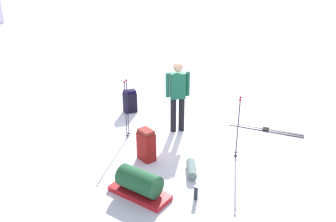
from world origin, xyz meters
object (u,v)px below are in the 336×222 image
at_px(skier_standing, 178,94).
at_px(thermos_bottle, 196,193).
at_px(gear_sled, 139,184).
at_px(ski_poles_planted_far, 238,125).
at_px(backpack_large_dark, 130,101).
at_px(ski_poles_planted_near, 127,106).
at_px(sleeping_mat_rolled, 191,169).
at_px(backpack_bright, 146,145).
at_px(ski_pair_near, 266,130).

distance_m(skier_standing, thermos_bottle, 2.83).
distance_m(gear_sled, thermos_bottle, 0.98).
bearing_deg(skier_standing, ski_poles_planted_far, -105.87).
relative_size(backpack_large_dark, ski_poles_planted_far, 0.47).
xyz_separation_m(backpack_large_dark, thermos_bottle, (-2.57, -3.25, -0.18)).
distance_m(ski_poles_planted_near, ski_poles_planted_far, 2.53).
bearing_deg(backpack_large_dark, sleeping_mat_rolled, -123.76).
xyz_separation_m(ski_poles_planted_near, gear_sled, (-1.71, -1.51, -0.55)).
bearing_deg(gear_sled, thermos_bottle, -66.49).
bearing_deg(backpack_bright, skier_standing, 4.24).
relative_size(backpack_large_dark, sleeping_mat_rolled, 1.14).
bearing_deg(ski_poles_planted_far, ski_pair_near, -6.89).
bearing_deg(backpack_bright, ski_poles_planted_near, 56.17).
height_order(backpack_large_dark, ski_poles_planted_far, ski_poles_planted_far).
bearing_deg(sleeping_mat_rolled, gear_sled, 156.56).
xyz_separation_m(backpack_bright, thermos_bottle, (-0.68, -1.46, -0.20)).
bearing_deg(sleeping_mat_rolled, skier_standing, 37.15).
distance_m(backpack_bright, thermos_bottle, 1.63).
xyz_separation_m(ski_poles_planted_near, ski_poles_planted_far, (0.41, -2.49, -0.04)).
bearing_deg(ski_poles_planted_far, ski_poles_planted_near, 99.37).
distance_m(skier_standing, backpack_bright, 1.64).
distance_m(ski_poles_planted_near, gear_sled, 2.34).
relative_size(backpack_large_dark, gear_sled, 0.55).
distance_m(backpack_large_dark, thermos_bottle, 4.15).
height_order(skier_standing, ski_pair_near, skier_standing).
xyz_separation_m(ski_pair_near, backpack_large_dark, (-0.74, 3.53, 0.29)).
relative_size(ski_pair_near, ski_poles_planted_far, 1.35).
bearing_deg(backpack_large_dark, skier_standing, -102.56).
bearing_deg(ski_poles_planted_far, backpack_large_dark, 75.78).
height_order(ski_poles_planted_far, thermos_bottle, ski_poles_planted_far).
bearing_deg(ski_poles_planted_near, backpack_bright, -123.83).
relative_size(skier_standing, ski_poles_planted_near, 1.22).
xyz_separation_m(backpack_bright, gear_sled, (-1.07, -0.57, -0.11)).
bearing_deg(thermos_bottle, ski_poles_planted_near, 61.34).
bearing_deg(ski_poles_planted_far, backpack_bright, 123.95).
xyz_separation_m(skier_standing, backpack_large_dark, (0.37, 1.68, -0.65)).
height_order(skier_standing, thermos_bottle, skier_standing).
bearing_deg(sleeping_mat_rolled, ski_pair_near, -15.07).
distance_m(backpack_large_dark, gear_sled, 3.79).
bearing_deg(ski_poles_planted_far, gear_sled, 155.12).
bearing_deg(gear_sled, ski_poles_planted_near, 41.54).
height_order(ski_pair_near, gear_sled, gear_sled).
xyz_separation_m(skier_standing, ski_poles_planted_near, (-0.88, 0.83, -0.18)).
xyz_separation_m(ski_pair_near, sleeping_mat_rolled, (-2.62, 0.71, 0.08)).
height_order(ski_poles_planted_near, thermos_bottle, ski_poles_planted_near).
distance_m(skier_standing, gear_sled, 2.78).
relative_size(ski_pair_near, gear_sled, 1.58).
bearing_deg(ski_poles_planted_near, thermos_bottle, -118.66).
height_order(ski_poles_planted_near, ski_poles_planted_far, ski_poles_planted_near).
height_order(ski_pair_near, backpack_large_dark, backpack_large_dark).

